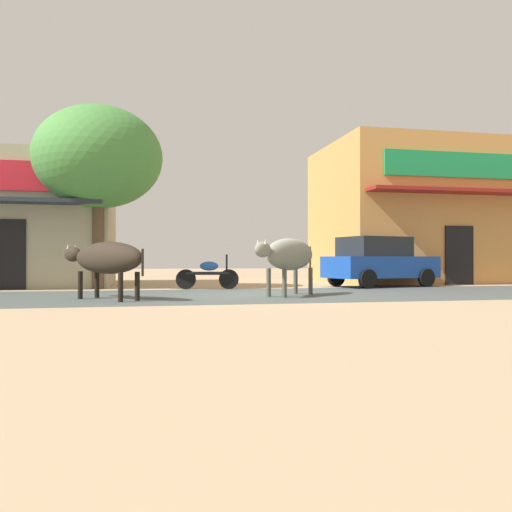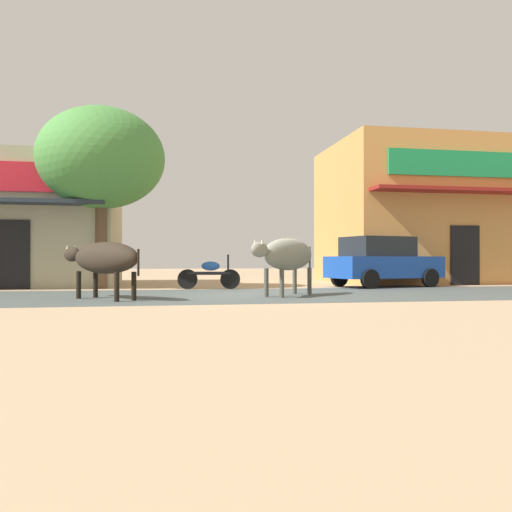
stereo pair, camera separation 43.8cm
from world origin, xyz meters
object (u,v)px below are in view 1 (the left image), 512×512
object	(u,v)px
cow_near_brown	(106,258)
cow_far_dark	(289,255)
parked_hatchback_car	(379,261)
parked_motorcycle	(208,274)
roadside_tree	(98,158)
pedestrian_by_shop	(432,258)

from	to	relation	value
cow_near_brown	cow_far_dark	size ratio (longest dim) A/B	1.11
parked_hatchback_car	cow_far_dark	size ratio (longest dim) A/B	1.84
parked_hatchback_car	parked_motorcycle	size ratio (longest dim) A/B	2.10
cow_far_dark	parked_motorcycle	bearing A→B (deg)	115.04
cow_near_brown	cow_far_dark	bearing A→B (deg)	5.21
roadside_tree	cow_near_brown	world-z (taller)	roadside_tree
cow_far_dark	cow_near_brown	bearing A→B (deg)	-174.79
pedestrian_by_shop	parked_motorcycle	bearing A→B (deg)	-170.39
parked_motorcycle	pedestrian_by_shop	distance (m)	8.44
cow_far_dark	pedestrian_by_shop	distance (m)	8.26
parked_hatchback_car	cow_near_brown	bearing A→B (deg)	-154.20
roadside_tree	parked_hatchback_car	distance (m)	9.56
cow_far_dark	parked_hatchback_car	bearing A→B (deg)	41.87
parked_motorcycle	cow_near_brown	bearing A→B (deg)	-126.22
cow_near_brown	cow_far_dark	xyz separation A→B (m)	(4.35, 0.40, 0.09)
parked_motorcycle	cow_near_brown	size ratio (longest dim) A/B	0.79
cow_far_dark	roadside_tree	bearing A→B (deg)	138.34
parked_motorcycle	cow_far_dark	size ratio (longest dim) A/B	0.88
parked_hatchback_car	parked_motorcycle	xyz separation A→B (m)	(-5.71, -0.32, -0.37)
parked_hatchback_car	pedestrian_by_shop	world-z (taller)	parked_hatchback_car
roadside_tree	parked_motorcycle	distance (m)	4.94
parked_hatchback_car	pedestrian_by_shop	xyz separation A→B (m)	(2.60, 1.09, 0.11)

